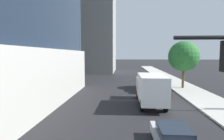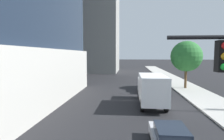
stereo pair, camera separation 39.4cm
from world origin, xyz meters
name	(u,v)px [view 1 (the left image)]	position (x,y,z in m)	size (l,w,h in m)	color
sidewalk	(202,98)	(8.49, 20.00, 0.07)	(4.44, 120.00, 0.15)	#B2AFA8
construction_building	(90,9)	(-11.04, 53.87, 18.60)	(15.29, 16.46, 40.78)	gray
street_tree	(184,56)	(8.14, 26.33, 4.90)	(4.56, 4.56, 7.05)	brown
car_silver	(173,138)	(1.96, 7.41, 0.68)	(1.91, 4.27, 1.35)	#B7B7BC
car_white	(143,86)	(1.96, 23.90, 0.75)	(1.86, 4.54, 1.50)	silver
box_truck	(151,88)	(1.96, 16.48, 1.80)	(2.43, 7.36, 3.19)	silver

